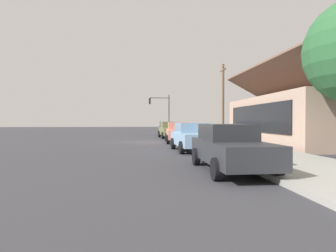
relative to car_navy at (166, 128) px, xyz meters
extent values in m
plane|color=#38383D|center=(12.18, -2.88, -0.81)|extent=(120.00, 120.00, 0.00)
cube|color=#A3A099|center=(12.18, 2.72, -0.73)|extent=(60.00, 4.20, 0.16)
cube|color=navy|center=(0.11, 0.00, -0.13)|extent=(4.62, 1.94, 0.70)
cube|color=navy|center=(-0.35, 0.01, 0.50)|extent=(2.25, 1.63, 0.56)
cylinder|color=black|center=(1.56, 0.81, -0.48)|extent=(0.67, 0.25, 0.66)
cylinder|color=black|center=(1.48, -0.94, -0.48)|extent=(0.67, 0.25, 0.66)
cylinder|color=black|center=(-1.26, 0.93, -0.48)|extent=(0.67, 0.25, 0.66)
cylinder|color=black|center=(-1.34, -0.82, -0.48)|extent=(0.67, 0.25, 0.66)
cube|color=olive|center=(6.77, -0.17, -0.13)|extent=(4.75, 2.06, 0.70)
cube|color=#61683C|center=(6.30, -0.20, 0.50)|extent=(2.32, 1.71, 0.56)
cylinder|color=black|center=(8.17, 0.81, -0.48)|extent=(0.67, 0.25, 0.66)
cylinder|color=black|center=(8.26, -1.01, -0.48)|extent=(0.67, 0.25, 0.66)
cylinder|color=black|center=(5.28, 0.66, -0.48)|extent=(0.67, 0.25, 0.66)
cylinder|color=black|center=(5.37, -1.16, -0.48)|extent=(0.67, 0.25, 0.66)
cube|color=#EA8C75|center=(12.81, -0.06, -0.13)|extent=(4.76, 2.09, 0.70)
cube|color=tan|center=(12.34, -0.04, 0.50)|extent=(2.32, 1.75, 0.56)
cylinder|color=black|center=(14.30, 0.81, -0.48)|extent=(0.67, 0.25, 0.66)
cylinder|color=black|center=(14.21, -1.06, -0.48)|extent=(0.67, 0.25, 0.66)
cylinder|color=black|center=(11.40, 0.94, -0.48)|extent=(0.67, 0.25, 0.66)
cylinder|color=black|center=(11.31, -0.93, -0.48)|extent=(0.67, 0.25, 0.66)
cube|color=#8CB7E0|center=(19.34, -0.10, -0.13)|extent=(4.49, 2.12, 0.70)
cube|color=#779CBE|center=(18.90, -0.12, 0.50)|extent=(2.20, 1.77, 0.56)
cylinder|color=black|center=(20.65, 0.91, -0.48)|extent=(0.67, 0.26, 0.66)
cylinder|color=black|center=(20.75, -0.96, -0.48)|extent=(0.67, 0.26, 0.66)
cylinder|color=black|center=(17.93, 0.76, -0.48)|extent=(0.67, 0.26, 0.66)
cylinder|color=black|center=(18.03, -1.11, -0.48)|extent=(0.67, 0.26, 0.66)
cube|color=#2D3035|center=(26.01, -0.02, -0.13)|extent=(4.78, 1.83, 0.70)
cube|color=#27292D|center=(25.53, -0.02, 0.50)|extent=(2.30, 1.59, 0.56)
cylinder|color=black|center=(27.48, 0.89, -0.48)|extent=(0.66, 0.23, 0.66)
cylinder|color=black|center=(27.50, -0.89, -0.48)|extent=(0.66, 0.23, 0.66)
cylinder|color=black|center=(24.52, 0.86, -0.48)|extent=(0.66, 0.23, 0.66)
cylinder|color=black|center=(24.54, -0.92, -0.48)|extent=(0.66, 0.23, 0.66)
cube|color=tan|center=(15.33, 9.12, 0.90)|extent=(12.66, 7.94, 3.43)
cube|color=black|center=(15.33, 5.11, 1.07)|extent=(10.13, 0.08, 1.92)
cube|color=brown|center=(15.33, 7.14, 3.67)|extent=(13.26, 4.26, 2.37)
cube|color=brown|center=(15.33, 11.11, 3.67)|extent=(13.26, 4.26, 2.37)
cylinder|color=#383833|center=(-4.07, 0.72, 1.79)|extent=(0.14, 0.14, 5.20)
cylinder|color=#383833|center=(-4.07, -0.58, 3.99)|extent=(0.10, 2.60, 0.10)
cube|color=black|center=(-4.07, -1.88, 3.54)|extent=(0.28, 0.24, 0.80)
sphere|color=red|center=(-4.22, -1.88, 3.80)|extent=(0.16, 0.16, 0.16)
sphere|color=yellow|center=(-4.22, -1.88, 3.54)|extent=(0.16, 0.16, 0.16)
sphere|color=green|center=(-4.22, -1.88, 3.28)|extent=(0.16, 0.16, 0.16)
cylinder|color=brown|center=(6.15, 5.32, 2.94)|extent=(0.24, 0.24, 7.50)
cube|color=brown|center=(6.15, 5.32, 6.09)|extent=(1.80, 0.12, 0.12)
cylinder|color=red|center=(13.62, 1.32, -0.38)|extent=(0.22, 0.22, 0.55)
sphere|color=red|center=(13.62, 1.32, -0.03)|extent=(0.18, 0.18, 0.18)
camera|label=1|loc=(35.67, -3.02, 0.89)|focal=31.50mm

